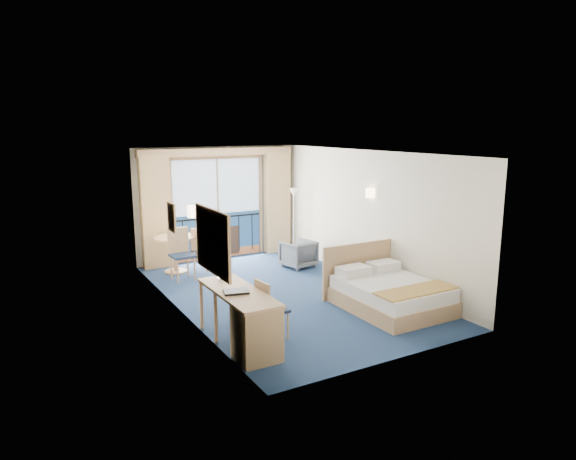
{
  "coord_description": "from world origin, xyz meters",
  "views": [
    {
      "loc": [
        -4.57,
        -8.26,
        3.17
      ],
      "look_at": [
        0.24,
        0.2,
        1.2
      ],
      "focal_mm": 32.0,
      "sensor_mm": 36.0,
      "label": 1
    }
  ],
  "objects_px": {
    "table_chair_b": "(180,251)",
    "nightstand": "(363,271)",
    "round_table": "(175,245)",
    "table_chair_a": "(202,247)",
    "desk_chair": "(268,306)",
    "desk": "(252,325)",
    "armchair": "(298,254)",
    "floor_lamp": "(294,205)",
    "bed": "(389,293)"
  },
  "relations": [
    {
      "from": "desk",
      "to": "table_chair_a",
      "type": "height_order",
      "value": "table_chair_a"
    },
    {
      "from": "round_table",
      "to": "desk",
      "type": "bearing_deg",
      "value": -94.51
    },
    {
      "from": "armchair",
      "to": "table_chair_a",
      "type": "bearing_deg",
      "value": -32.23
    },
    {
      "from": "desk",
      "to": "table_chair_b",
      "type": "distance_m",
      "value": 4.16
    },
    {
      "from": "bed",
      "to": "nightstand",
      "type": "relative_size",
      "value": 3.77
    },
    {
      "from": "armchair",
      "to": "table_chair_b",
      "type": "bearing_deg",
      "value": -20.16
    },
    {
      "from": "desk_chair",
      "to": "table_chair_b",
      "type": "bearing_deg",
      "value": -2.74
    },
    {
      "from": "armchair",
      "to": "table_chair_b",
      "type": "distance_m",
      "value": 2.67
    },
    {
      "from": "desk_chair",
      "to": "table_chair_b",
      "type": "relative_size",
      "value": 0.86
    },
    {
      "from": "floor_lamp",
      "to": "desk_chair",
      "type": "bearing_deg",
      "value": -124.42
    },
    {
      "from": "table_chair_a",
      "to": "table_chair_b",
      "type": "xyz_separation_m",
      "value": [
        -0.61,
        -0.35,
        0.06
      ]
    },
    {
      "from": "bed",
      "to": "nightstand",
      "type": "bearing_deg",
      "value": 69.35
    },
    {
      "from": "bed",
      "to": "armchair",
      "type": "height_order",
      "value": "bed"
    },
    {
      "from": "desk",
      "to": "round_table",
      "type": "xyz_separation_m",
      "value": [
        0.37,
        4.68,
        0.15
      ]
    },
    {
      "from": "armchair",
      "to": "round_table",
      "type": "height_order",
      "value": "round_table"
    },
    {
      "from": "armchair",
      "to": "table_chair_a",
      "type": "relative_size",
      "value": 0.71
    },
    {
      "from": "bed",
      "to": "round_table",
      "type": "xyz_separation_m",
      "value": [
        -2.56,
        4.11,
        0.33
      ]
    },
    {
      "from": "desk",
      "to": "table_chair_a",
      "type": "bearing_deg",
      "value": 78.28
    },
    {
      "from": "nightstand",
      "to": "armchair",
      "type": "xyz_separation_m",
      "value": [
        -0.54,
        1.69,
        0.06
      ]
    },
    {
      "from": "bed",
      "to": "floor_lamp",
      "type": "xyz_separation_m",
      "value": [
        0.41,
        4.04,
        1.0
      ]
    },
    {
      "from": "bed",
      "to": "floor_lamp",
      "type": "distance_m",
      "value": 4.19
    },
    {
      "from": "nightstand",
      "to": "table_chair_a",
      "type": "height_order",
      "value": "table_chair_a"
    },
    {
      "from": "desk",
      "to": "bed",
      "type": "bearing_deg",
      "value": 10.96
    },
    {
      "from": "round_table",
      "to": "nightstand",
      "type": "bearing_deg",
      "value": -40.71
    },
    {
      "from": "armchair",
      "to": "table_chair_a",
      "type": "distance_m",
      "value": 2.17
    },
    {
      "from": "round_table",
      "to": "table_chair_a",
      "type": "xyz_separation_m",
      "value": [
        0.56,
        -0.18,
        -0.07
      ]
    },
    {
      "from": "armchair",
      "to": "desk",
      "type": "relative_size",
      "value": 0.39
    },
    {
      "from": "bed",
      "to": "desk",
      "type": "xyz_separation_m",
      "value": [
        -2.93,
        -0.57,
        0.17
      ]
    },
    {
      "from": "round_table",
      "to": "table_chair_a",
      "type": "relative_size",
      "value": 0.93
    },
    {
      "from": "desk",
      "to": "armchair",
      "type": "bearing_deg",
      "value": 51.56
    },
    {
      "from": "bed",
      "to": "armchair",
      "type": "xyz_separation_m",
      "value": [
        -0.0,
        3.12,
        0.03
      ]
    },
    {
      "from": "bed",
      "to": "table_chair_b",
      "type": "relative_size",
      "value": 1.78
    },
    {
      "from": "floor_lamp",
      "to": "table_chair_b",
      "type": "height_order",
      "value": "floor_lamp"
    },
    {
      "from": "table_chair_a",
      "to": "armchair",
      "type": "bearing_deg",
      "value": -147.22
    },
    {
      "from": "desk",
      "to": "table_chair_b",
      "type": "relative_size",
      "value": 1.64
    },
    {
      "from": "floor_lamp",
      "to": "desk",
      "type": "relative_size",
      "value": 0.96
    },
    {
      "from": "table_chair_b",
      "to": "armchair",
      "type": "bearing_deg",
      "value": -13.07
    },
    {
      "from": "floor_lamp",
      "to": "desk",
      "type": "height_order",
      "value": "floor_lamp"
    },
    {
      "from": "nightstand",
      "to": "round_table",
      "type": "height_order",
      "value": "round_table"
    },
    {
      "from": "desk_chair",
      "to": "nightstand",
      "type": "bearing_deg",
      "value": -67.05
    },
    {
      "from": "nightstand",
      "to": "desk",
      "type": "bearing_deg",
      "value": -150.01
    },
    {
      "from": "desk_chair",
      "to": "table_chair_a",
      "type": "height_order",
      "value": "table_chair_a"
    },
    {
      "from": "nightstand",
      "to": "round_table",
      "type": "xyz_separation_m",
      "value": [
        -3.11,
        2.67,
        0.36
      ]
    },
    {
      "from": "floor_lamp",
      "to": "table_chair_a",
      "type": "bearing_deg",
      "value": -177.17
    },
    {
      "from": "table_chair_b",
      "to": "nightstand",
      "type": "bearing_deg",
      "value": -37.44
    },
    {
      "from": "desk_chair",
      "to": "table_chair_a",
      "type": "distance_m",
      "value": 4.11
    },
    {
      "from": "desk",
      "to": "table_chair_b",
      "type": "height_order",
      "value": "table_chair_b"
    },
    {
      "from": "desk",
      "to": "desk_chair",
      "type": "distance_m",
      "value": 0.62
    },
    {
      "from": "floor_lamp",
      "to": "bed",
      "type": "bearing_deg",
      "value": -95.8
    },
    {
      "from": "nightstand",
      "to": "armchair",
      "type": "bearing_deg",
      "value": 107.83
    }
  ]
}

